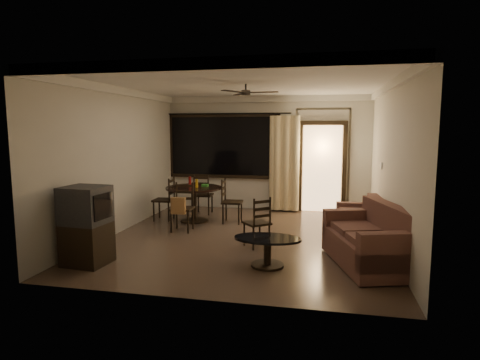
% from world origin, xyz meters
% --- Properties ---
extents(ground, '(5.50, 5.50, 0.00)m').
position_xyz_m(ground, '(0.00, 0.00, 0.00)').
color(ground, '#7F6651').
rests_on(ground, ground).
extents(room_shell, '(5.50, 6.70, 5.50)m').
position_xyz_m(room_shell, '(0.59, 1.77, 1.83)').
color(room_shell, beige).
rests_on(room_shell, ground).
extents(dining_table, '(1.21, 1.21, 0.98)m').
position_xyz_m(dining_table, '(-1.36, 1.11, 0.60)').
color(dining_table, black).
rests_on(dining_table, ground).
extents(dining_chair_west, '(0.44, 0.44, 0.95)m').
position_xyz_m(dining_chair_west, '(-2.04, 1.08, 0.28)').
color(dining_chair_west, black).
rests_on(dining_chair_west, ground).
extents(dining_chair_east, '(0.44, 0.44, 0.95)m').
position_xyz_m(dining_chair_east, '(-0.52, 1.14, 0.28)').
color(dining_chair_east, black).
rests_on(dining_chair_east, ground).
extents(dining_chair_south, '(0.44, 0.49, 0.95)m').
position_xyz_m(dining_chair_south, '(-1.33, 0.26, 0.31)').
color(dining_chair_south, black).
rests_on(dining_chair_south, ground).
extents(dining_chair_north, '(0.44, 0.44, 0.95)m').
position_xyz_m(dining_chair_north, '(-1.39, 1.90, 0.28)').
color(dining_chair_north, black).
rests_on(dining_chair_north, ground).
extents(tv_cabinet, '(0.66, 0.60, 1.18)m').
position_xyz_m(tv_cabinet, '(-2.05, -1.87, 0.59)').
color(tv_cabinet, black).
rests_on(tv_cabinet, ground).
extents(sofa, '(1.33, 1.85, 0.89)m').
position_xyz_m(sofa, '(2.11, -1.07, 0.36)').
color(sofa, '#411F1E').
rests_on(sofa, ground).
extents(armchair, '(0.80, 0.80, 0.76)m').
position_xyz_m(armchair, '(2.10, 0.52, 0.32)').
color(armchair, '#411F1E').
rests_on(armchair, ground).
extents(coffee_table, '(0.99, 0.59, 0.44)m').
position_xyz_m(coffee_table, '(0.61, -1.43, 0.29)').
color(coffee_table, black).
rests_on(coffee_table, ground).
extents(side_chair, '(0.55, 0.55, 0.88)m').
position_xyz_m(side_chair, '(0.30, -0.49, 0.26)').
color(side_chair, black).
rests_on(side_chair, ground).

